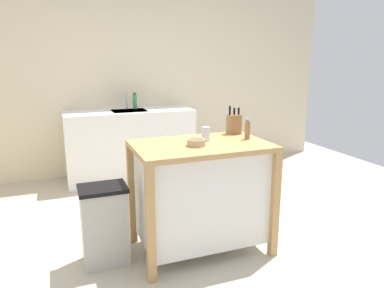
% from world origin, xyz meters
% --- Properties ---
extents(ground_plane, '(6.60, 6.60, 0.00)m').
position_xyz_m(ground_plane, '(0.00, 0.00, 0.00)').
color(ground_plane, '#BCB29E').
rests_on(ground_plane, ground).
extents(wall_back, '(5.60, 0.10, 2.60)m').
position_xyz_m(wall_back, '(0.00, 2.41, 1.30)').
color(wall_back, beige).
rests_on(wall_back, ground).
extents(kitchen_island, '(1.08, 0.69, 0.91)m').
position_xyz_m(kitchen_island, '(-0.12, -0.02, 0.51)').
color(kitchen_island, tan).
rests_on(kitchen_island, ground).
extents(knife_block, '(0.11, 0.09, 0.25)m').
position_xyz_m(knife_block, '(0.30, 0.22, 1.00)').
color(knife_block, olive).
rests_on(knife_block, kitchen_island).
extents(bowl_stoneware_deep, '(0.14, 0.14, 0.05)m').
position_xyz_m(bowl_stoneware_deep, '(-0.18, -0.08, 0.94)').
color(bowl_stoneware_deep, tan).
rests_on(bowl_stoneware_deep, kitchen_island).
extents(drinking_cup, '(0.07, 0.07, 0.12)m').
position_xyz_m(drinking_cup, '(-0.05, 0.05, 0.97)').
color(drinking_cup, silver).
rests_on(drinking_cup, kitchen_island).
extents(pepper_grinder, '(0.04, 0.04, 0.18)m').
position_xyz_m(pepper_grinder, '(0.30, -0.02, 1.00)').
color(pepper_grinder, olive).
rests_on(pepper_grinder, kitchen_island).
extents(trash_bin, '(0.36, 0.28, 0.63)m').
position_xyz_m(trash_bin, '(-0.90, 0.04, 0.32)').
color(trash_bin, '#B7B2A8').
rests_on(trash_bin, ground).
extents(sink_counter, '(1.65, 0.60, 0.91)m').
position_xyz_m(sink_counter, '(-0.28, 2.06, 0.46)').
color(sink_counter, white).
rests_on(sink_counter, ground).
extents(sink_faucet, '(0.02, 0.02, 0.22)m').
position_xyz_m(sink_faucet, '(-0.28, 2.20, 1.02)').
color(sink_faucet, '#B7BCC1').
rests_on(sink_faucet, sink_counter).
extents(bottle_spray_cleaner, '(0.05, 0.05, 0.22)m').
position_xyz_m(bottle_spray_cleaner, '(-0.17, 2.17, 1.01)').
color(bottle_spray_cleaner, green).
rests_on(bottle_spray_cleaner, sink_counter).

